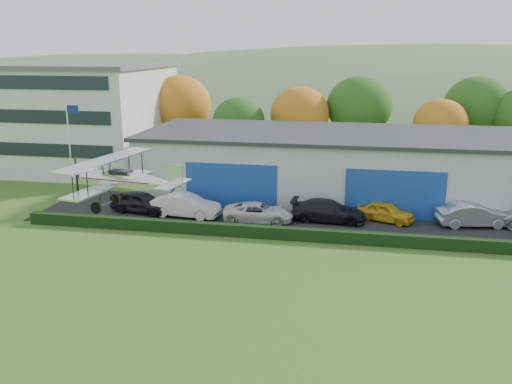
% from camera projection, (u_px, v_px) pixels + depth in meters
% --- Properties ---
extents(apron, '(48.00, 9.00, 0.05)m').
position_uv_depth(apron, '(365.00, 221.00, 40.02)').
color(apron, black).
rests_on(apron, ground).
extents(hedge, '(46.00, 0.60, 0.80)m').
position_uv_depth(hedge, '(364.00, 238.00, 35.37)').
color(hedge, black).
rests_on(hedge, ground).
extents(hangar, '(40.60, 12.60, 5.30)m').
position_uv_depth(hangar, '(392.00, 166.00, 45.61)').
color(hangar, '#B2B7BC').
rests_on(hangar, ground).
extents(office_block, '(20.60, 15.60, 10.40)m').
position_uv_depth(office_block, '(61.00, 115.00, 57.74)').
color(office_block, silver).
rests_on(office_block, ground).
extents(flagpole, '(1.05, 0.10, 8.00)m').
position_uv_depth(flagpole, '(71.00, 142.00, 44.00)').
color(flagpole, silver).
rests_on(flagpole, ground).
extents(tree_belt, '(75.70, 13.22, 10.12)m').
position_uv_depth(tree_belt, '(348.00, 111.00, 57.64)').
color(tree_belt, '#3D2614').
rests_on(tree_belt, ground).
extents(distant_hills, '(430.00, 196.00, 56.00)m').
position_uv_depth(distant_hills, '(339.00, 138.00, 157.70)').
color(distant_hills, '#4C6642').
rests_on(distant_hills, ground).
extents(car_0, '(4.94, 2.67, 1.59)m').
position_uv_depth(car_0, '(141.00, 202.00, 41.92)').
color(car_0, black).
rests_on(car_0, apron).
extents(car_1, '(5.20, 2.31, 1.66)m').
position_uv_depth(car_1, '(186.00, 206.00, 40.83)').
color(car_1, silver).
rests_on(car_1, apron).
extents(car_2, '(5.12, 2.76, 1.37)m').
position_uv_depth(car_2, '(258.00, 213.00, 39.64)').
color(car_2, silver).
rests_on(car_2, apron).
extents(car_3, '(5.37, 2.45, 1.53)m').
position_uv_depth(car_3, '(328.00, 211.00, 39.80)').
color(car_3, black).
rests_on(car_3, apron).
extents(car_4, '(4.31, 3.04, 1.36)m').
position_uv_depth(car_4, '(386.00, 212.00, 39.83)').
color(car_4, gold).
rests_on(car_4, apron).
extents(car_5, '(5.14, 2.59, 1.62)m').
position_uv_depth(car_5, '(474.00, 215.00, 38.66)').
color(car_5, silver).
rests_on(car_5, apron).
extents(biplane, '(5.96, 6.82, 2.54)m').
position_uv_depth(biplane, '(122.00, 178.00, 27.00)').
color(biplane, silver).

